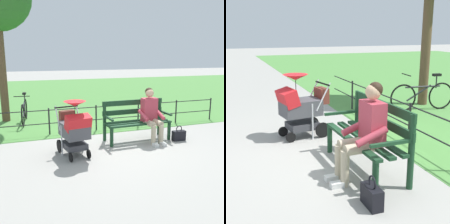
% 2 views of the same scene
% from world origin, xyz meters
% --- Properties ---
extents(ground_plane, '(60.00, 60.00, 0.00)m').
position_xyz_m(ground_plane, '(0.00, 0.00, 0.00)').
color(ground_plane, '#9E9B93').
extents(grass_lawn, '(40.00, 16.00, 0.01)m').
position_xyz_m(grass_lawn, '(0.00, -8.80, 0.00)').
color(grass_lawn, '#518E42').
rests_on(grass_lawn, ground).
extents(park_bench, '(1.62, 0.65, 0.96)m').
position_xyz_m(park_bench, '(-0.70, -0.12, 0.53)').
color(park_bench, '#193D23').
rests_on(park_bench, ground).
extents(person_on_bench, '(0.54, 0.74, 1.28)m').
position_xyz_m(person_on_bench, '(-0.99, 0.11, 0.68)').
color(person_on_bench, tan).
rests_on(person_on_bench, ground).
extents(stroller, '(0.63, 0.95, 1.15)m').
position_xyz_m(stroller, '(0.93, 0.47, 0.59)').
color(stroller, black).
rests_on(stroller, ground).
extents(handbag, '(0.32, 0.14, 0.37)m').
position_xyz_m(handbag, '(-1.65, 0.31, 0.13)').
color(handbag, black).
rests_on(handbag, ground).
extents(park_fence, '(7.60, 0.04, 0.70)m').
position_xyz_m(park_fence, '(-0.27, -1.21, 0.42)').
color(park_fence, black).
rests_on(park_fence, ground).
extents(bicycle, '(0.44, 1.66, 0.89)m').
position_xyz_m(bicycle, '(1.84, -2.75, 0.36)').
color(bicycle, black).
rests_on(bicycle, ground).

